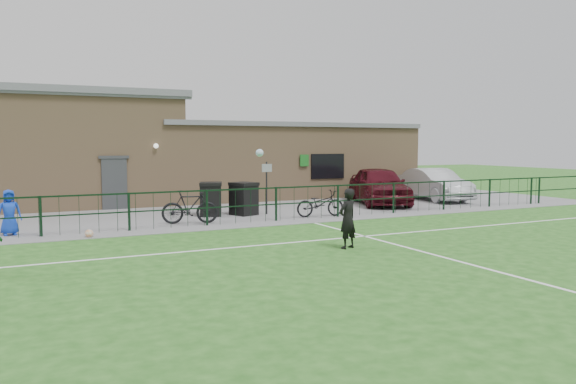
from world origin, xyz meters
name	(u,v)px	position (x,y,z in m)	size (l,w,h in m)	color
ground	(391,271)	(0.00, 0.00, 0.00)	(90.00, 90.00, 0.00)	#215519
paving_strip	(201,206)	(0.00, 13.50, 0.01)	(34.00, 13.00, 0.02)	slate
pitch_line_touch	(252,224)	(0.00, 7.80, 0.00)	(28.00, 0.10, 0.01)	white
pitch_line_mid	(304,241)	(0.00, 4.00, 0.00)	(28.00, 0.10, 0.01)	white
pitch_line_perp	(462,262)	(2.00, 0.00, 0.00)	(0.10, 16.00, 0.01)	white
perimeter_fence	(249,206)	(0.00, 8.00, 0.60)	(28.00, 0.10, 1.20)	black
wheelie_bin_left	(211,200)	(-0.62, 10.29, 0.60)	(0.77, 0.87, 1.16)	black
wheelie_bin_right	(244,200)	(0.57, 9.98, 0.59)	(0.75, 0.86, 1.14)	black
sign_post	(267,188)	(1.45, 9.83, 1.02)	(0.06, 0.06, 2.00)	black
car_maroon	(379,185)	(7.35, 10.88, 0.85)	(1.97, 4.89, 1.67)	#470C16
car_silver	(434,184)	(10.76, 11.22, 0.77)	(1.58, 4.54, 1.50)	#B7BBBF
bicycle_d	(190,207)	(-1.89, 8.64, 0.58)	(0.53, 1.87, 1.13)	black
bicycle_e	(320,204)	(2.92, 8.30, 0.50)	(0.64, 1.84, 0.97)	black
spectator_child	(9,212)	(-7.32, 8.66, 0.69)	(0.66, 0.43, 1.35)	blue
goalkeeper_kick	(345,216)	(0.51, 2.69, 0.83)	(1.87, 2.79, 2.55)	black
ball_ground	(89,234)	(-5.27, 7.27, 0.12)	(0.24, 0.24, 0.24)	silver
clubhouse	(163,154)	(-0.88, 16.50, 2.22)	(24.25, 5.40, 4.96)	tan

